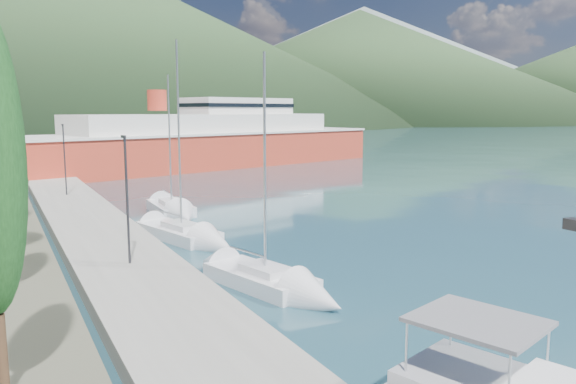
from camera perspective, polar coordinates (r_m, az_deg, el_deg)
ground at (r=134.36m, az=-21.69°, el=4.29°), size 1400.00×1400.00×0.00m
quay at (r=40.44m, az=-19.62°, el=-3.04°), size 5.00×88.00×0.80m
hills_far at (r=654.03m, az=-14.60°, el=14.11°), size 1480.00×900.00×180.00m
hills_near at (r=404.01m, az=-11.89°, el=13.96°), size 1010.00×520.00×115.00m
lamp_posts at (r=27.86m, az=-16.29°, el=-0.14°), size 0.15×48.45×6.06m
sailboat_near at (r=24.71m, az=0.05°, el=-9.86°), size 4.28×8.29×11.43m
sailboat_mid at (r=34.37m, az=-9.18°, el=-4.75°), size 4.63×9.44×13.13m
sailboat_far at (r=43.30m, az=-11.20°, el=-2.09°), size 2.72×8.00×11.68m
ferry at (r=81.34m, az=-8.13°, el=4.98°), size 57.87×27.06×11.27m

